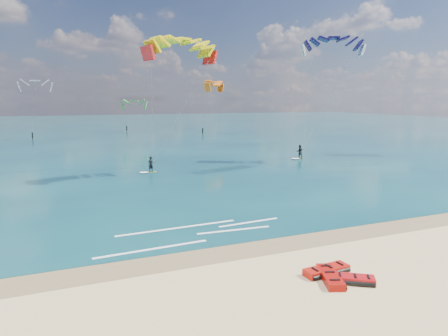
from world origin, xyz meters
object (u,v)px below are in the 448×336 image
at_px(packed_kite_left, 326,274).
at_px(kitesurfer_far, 317,90).
at_px(packed_kite_mid, 353,283).
at_px(packed_kite_right, 330,280).
at_px(kitesurfer_main, 166,98).

distance_m(packed_kite_left, kitesurfer_far, 38.87).
bearing_deg(packed_kite_mid, packed_kite_right, 178.40).
distance_m(packed_kite_mid, packed_kite_right, 1.02).
bearing_deg(kitesurfer_far, packed_kite_right, -128.46).
bearing_deg(packed_kite_mid, kitesurfer_far, 91.52).
distance_m(packed_kite_left, packed_kite_mid, 1.37).
relative_size(packed_kite_mid, packed_kite_right, 0.83).
xyz_separation_m(packed_kite_right, kitesurfer_far, (21.33, 31.92, 9.61)).
height_order(packed_kite_left, packed_kite_mid, packed_kite_left).
bearing_deg(packed_kite_left, packed_kite_right, -118.29).
relative_size(packed_kite_right, kitesurfer_far, 0.14).
bearing_deg(kitesurfer_main, packed_kite_left, -85.74).
bearing_deg(kitesurfer_main, packed_kite_right, -86.37).
relative_size(packed_kite_left, packed_kite_right, 1.00).
height_order(packed_kite_mid, packed_kite_right, packed_kite_right).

